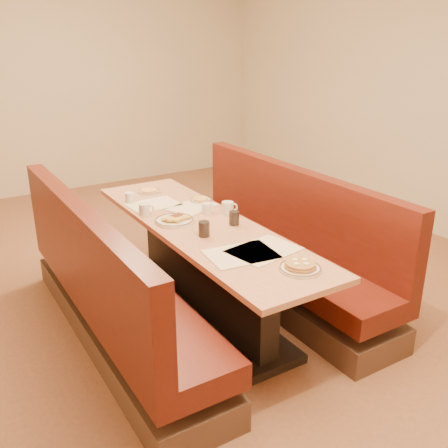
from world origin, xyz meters
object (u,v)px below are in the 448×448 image
diner_table (202,270)px  coffee_mug_a (228,208)px  eggs_plate (174,220)px  pancake_plate (300,267)px  booth_right (278,251)px  coffee_mug_b (145,209)px  coffee_mug_d (130,197)px  soda_tumbler_near (204,229)px  booth_left (110,296)px  soda_tumbler_mid (234,218)px  coffee_mug_c (207,208)px

diner_table → coffee_mug_a: bearing=16.3°
eggs_plate → coffee_mug_a: bearing=-6.7°
eggs_plate → pancake_plate: bearing=-76.2°
eggs_plate → booth_right: bearing=-8.6°
coffee_mug_a → diner_table: bearing=-148.8°
diner_table → coffee_mug_b: coffee_mug_b is taller
coffee_mug_d → soda_tumbler_near: bearing=-60.3°
booth_left → soda_tumbler_near: booth_left is taller
coffee_mug_d → soda_tumbler_mid: soda_tumbler_mid is taller
diner_table → soda_tumbler_mid: bearing=-36.1°
booth_right → coffee_mug_c: (-0.58, 0.18, 0.43)m
coffee_mug_a → soda_tumbler_mid: size_ratio=1.24×
coffee_mug_c → soda_tumbler_mid: bearing=-73.5°
soda_tumbler_near → booth_left: bearing=160.6°
diner_table → coffee_mug_b: size_ratio=21.16×
booth_left → coffee_mug_a: size_ratio=19.53×
booth_left → coffee_mug_a: (1.02, 0.08, 0.44)m
pancake_plate → coffee_mug_c: (0.03, 1.17, 0.02)m
diner_table → pancake_plate: size_ratio=9.83×
booth_left → pancake_plate: booth_left is taller
booth_right → coffee_mug_a: (-0.45, 0.08, 0.44)m
diner_table → coffee_mug_b: bearing=124.5°
coffee_mug_a → soda_tumbler_near: (-0.39, -0.30, 0.00)m
soda_tumbler_near → coffee_mug_b: bearing=105.6°
booth_left → soda_tumbler_near: 0.80m
booth_right → pancake_plate: bearing=-121.9°
coffee_mug_a → coffee_mug_b: size_ratio=1.08×
pancake_plate → coffee_mug_a: coffee_mug_a is taller
booth_left → booth_right: same height
eggs_plate → coffee_mug_a: size_ratio=2.30×
diner_table → soda_tumbler_near: size_ratio=23.13×
soda_tumbler_near → booth_right: bearing=14.9°
pancake_plate → coffee_mug_c: 1.17m
diner_table → coffee_mug_d: (-0.26, 0.76, 0.42)m
diner_table → eggs_plate: size_ratio=8.48×
booth_left → eggs_plate: size_ratio=8.48×
booth_right → coffee_mug_d: 1.32m
soda_tumbler_mid → eggs_plate: bearing=141.8°
booth_left → pancake_plate: size_ratio=9.83×
booth_left → soda_tumbler_mid: size_ratio=24.16×
diner_table → soda_tumbler_mid: (0.20, -0.14, 0.43)m
pancake_plate → coffee_mug_d: bearing=102.1°
coffee_mug_c → soda_tumbler_near: size_ratio=1.02×
coffee_mug_b → coffee_mug_d: 0.36m
soda_tumbler_mid → pancake_plate: bearing=-95.2°
booth_left → soda_tumbler_mid: bearing=-8.7°
diner_table → pancake_plate: (0.12, -0.99, 0.40)m
eggs_plate → coffee_mug_c: bearing=8.4°
diner_table → eggs_plate: (-0.16, 0.14, 0.39)m
pancake_plate → coffee_mug_b: bearing=105.9°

